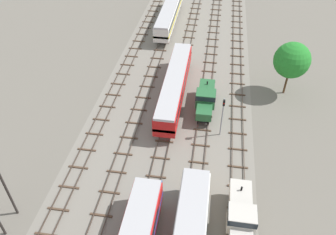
{
  "coord_description": "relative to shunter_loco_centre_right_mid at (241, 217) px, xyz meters",
  "views": [
    {
      "loc": [
        5.34,
        18.22,
        30.42
      ],
      "look_at": [
        0.0,
        52.69,
        1.5
      ],
      "focal_mm": 36.07,
      "sensor_mm": 36.0,
      "label": 1
    }
  ],
  "objects": [
    {
      "name": "ground_plane",
      "position": [
        -9.45,
        17.84,
        -2.01
      ],
      "size": [
        480.0,
        480.0,
        0.0
      ],
      "primitive_type": "plane",
      "color": "slate"
    },
    {
      "name": "shunter_loco_centre_right_mid",
      "position": [
        0.0,
        0.0,
        0.0
      ],
      "size": [
        2.74,
        8.46,
        3.1
      ],
      "color": "beige",
      "rests_on": "ground"
    },
    {
      "name": "track_centre_right",
      "position": [
        -0.0,
        18.84,
        -1.87
      ],
      "size": [
        2.4,
        126.0,
        0.29
      ],
      "color": "#47382D",
      "rests_on": "ground"
    },
    {
      "name": "shunter_loco_centre_midfar",
      "position": [
        -4.72,
        18.92,
        0.0
      ],
      "size": [
        2.74,
        8.46,
        3.1
      ],
      "color": "#286638",
      "rests_on": "ground"
    },
    {
      "name": "diesel_railcar_centre_left_far",
      "position": [
        -9.45,
        20.92,
        0.59
      ],
      "size": [
        2.96,
        20.5,
        3.8
      ],
      "color": "red",
      "rests_on": "ground"
    },
    {
      "name": "track_centre",
      "position": [
        -4.72,
        18.84,
        -1.87
      ],
      "size": [
        2.4,
        126.0,
        0.29
      ],
      "color": "#47382D",
      "rests_on": "ground"
    },
    {
      "name": "lineside_tree_1",
      "position": [
        7.06,
        25.06,
        3.7
      ],
      "size": [
        5.27,
        5.27,
        8.36
      ],
      "color": "#4C331E",
      "rests_on": "ground"
    },
    {
      "name": "passenger_coach_left_farther",
      "position": [
        -14.17,
        47.19,
        0.6
      ],
      "size": [
        2.96,
        22.0,
        3.8
      ],
      "color": "white",
      "rests_on": "ground"
    },
    {
      "name": "track_far_left",
      "position": [
        -18.89,
        18.84,
        -1.87
      ],
      "size": [
        2.4,
        126.0,
        0.29
      ],
      "color": "#47382D",
      "rests_on": "ground"
    },
    {
      "name": "signal_post_nearest",
      "position": [
        -2.36,
        13.81,
        1.71
      ],
      "size": [
        0.28,
        0.47,
        5.92
      ],
      "color": "gray",
      "rests_on": "ground"
    },
    {
      "name": "track_left",
      "position": [
        -14.17,
        18.84,
        -1.87
      ],
      "size": [
        2.4,
        126.0,
        0.29
      ],
      "color": "#47382D",
      "rests_on": "ground"
    },
    {
      "name": "ballast_bed",
      "position": [
        -9.45,
        17.84,
        -2.01
      ],
      "size": [
        22.89,
        176.0,
        0.01
      ],
      "primitive_type": "cube",
      "color": "gray",
      "rests_on": "ground"
    },
    {
      "name": "track_centre_left",
      "position": [
        -9.45,
        18.84,
        -1.87
      ],
      "size": [
        2.4,
        126.0,
        0.29
      ],
      "color": "#47382D",
      "rests_on": "ground"
    }
  ]
}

